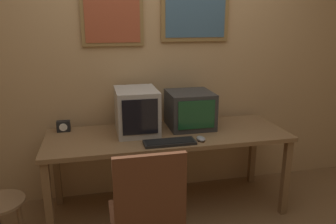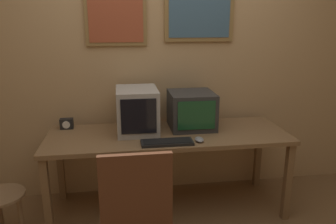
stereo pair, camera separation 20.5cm
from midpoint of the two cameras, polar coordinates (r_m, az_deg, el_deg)
wall_back at (r=3.09m, az=-3.73°, el=9.19°), size 8.00×0.08×2.60m
desk at (r=2.83m, az=-2.09°, el=-5.05°), size 2.04×0.71×0.72m
monitor_left at (r=2.81m, az=-7.59°, el=0.18°), size 0.35×0.44×0.38m
monitor_right at (r=2.93m, az=1.82°, el=0.41°), size 0.39×0.40×0.32m
keyboard_main at (r=2.57m, az=-2.02°, el=-5.30°), size 0.41×0.15×0.03m
mouse_near_keyboard at (r=2.63m, az=3.53°, el=-4.68°), size 0.07×0.11×0.03m
desk_clock at (r=3.01m, az=-19.62°, el=-2.36°), size 0.11×0.07×0.09m
side_stool at (r=2.80m, az=-29.11°, el=-14.96°), size 0.35×0.35×0.40m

